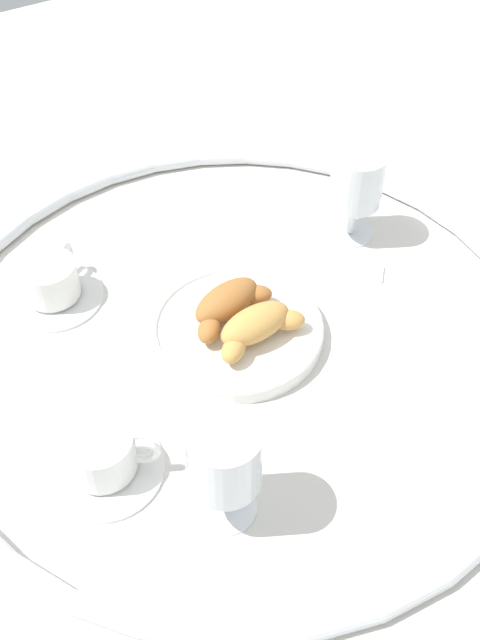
{
  "coord_description": "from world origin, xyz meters",
  "views": [
    {
      "loc": [
        0.34,
        0.55,
        0.72
      ],
      "look_at": [
        -0.0,
        0.0,
        0.03
      ],
      "focal_mm": 41.26,
      "sensor_mm": 36.0,
      "label": 1
    }
  ],
  "objects": [
    {
      "name": "ground_plane",
      "position": [
        0.0,
        0.0,
        0.0
      ],
      "size": [
        2.2,
        2.2,
        0.0
      ],
      "primitive_type": "plane",
      "color": "silver"
    },
    {
      "name": "juice_glass_right",
      "position": [
        0.14,
        0.21,
        0.09
      ],
      "size": [
        0.08,
        0.08,
        0.14
      ],
      "color": "white",
      "rests_on": "ground_plane"
    },
    {
      "name": "coffee_cup_near",
      "position": [
        0.18,
        -0.19,
        0.03
      ],
      "size": [
        0.14,
        0.14,
        0.06
      ],
      "color": "white",
      "rests_on": "ground_plane"
    },
    {
      "name": "croissant_large",
      "position": [
        0.0,
        -0.02,
        0.04
      ],
      "size": [
        0.13,
        0.08,
        0.04
      ],
      "color": "#AD6B33",
      "rests_on": "pastry_plate"
    },
    {
      "name": "juice_glass_left",
      "position": [
        -0.25,
        -0.09,
        0.09
      ],
      "size": [
        0.08,
        0.08,
        0.14
      ],
      "color": "white",
      "rests_on": "ground_plane"
    },
    {
      "name": "croissant_small",
      "position": [
        -0.01,
        0.03,
        0.04
      ],
      "size": [
        0.14,
        0.07,
        0.04
      ],
      "color": "#D6994C",
      "rests_on": "pastry_plate"
    },
    {
      "name": "pastry_plate",
      "position": [
        -0.0,
        0.0,
        0.01
      ],
      "size": [
        0.23,
        0.23,
        0.02
      ],
      "color": "white",
      "rests_on": "ground_plane"
    },
    {
      "name": "coffee_cup_far",
      "position": [
        0.23,
        0.1,
        0.03
      ],
      "size": [
        0.14,
        0.14,
        0.06
      ],
      "color": "white",
      "rests_on": "ground_plane"
    },
    {
      "name": "sugar_packet",
      "position": [
        -0.22,
        -0.01,
        0.0
      ],
      "size": [
        0.06,
        0.06,
        0.01
      ],
      "primitive_type": "cube",
      "rotation": [
        0.0,
        0.0,
        -0.75
      ],
      "color": "white",
      "rests_on": "ground_plane"
    },
    {
      "name": "table_chrome_rim",
      "position": [
        0.0,
        0.0,
        0.01
      ],
      "size": [
        0.81,
        0.81,
        0.02
      ],
      "primitive_type": "torus",
      "color": "silver",
      "rests_on": "ground_plane"
    }
  ]
}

